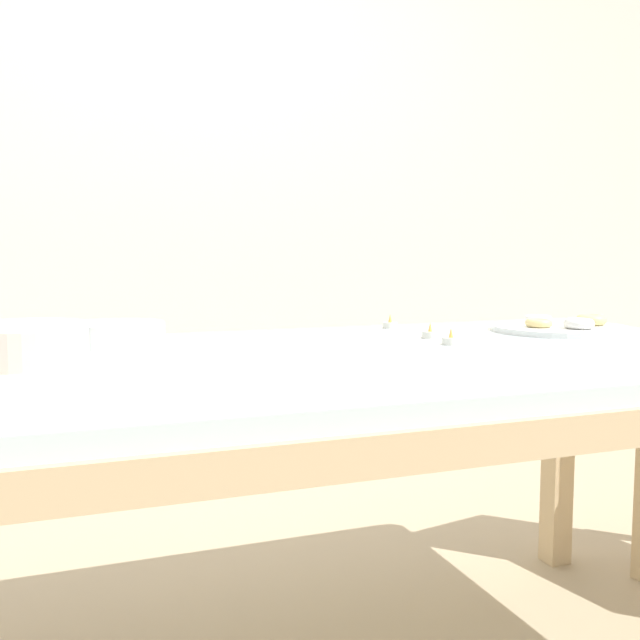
{
  "coord_description": "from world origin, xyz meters",
  "views": [
    {
      "loc": [
        -0.55,
        -1.32,
        0.96
      ],
      "look_at": [
        -0.02,
        0.1,
        0.82
      ],
      "focal_mm": 40.0,
      "sensor_mm": 36.0,
      "label": 1
    }
  ],
  "objects_px": {
    "tealight_centre": "(430,334)",
    "tealight_right_edge": "(390,324)",
    "plate_stack": "(117,334)",
    "tealight_near_front": "(451,340)",
    "pastry_platter": "(561,327)",
    "cake_chocolate_round": "(25,349)"
  },
  "relations": [
    {
      "from": "tealight_centre",
      "to": "tealight_right_edge",
      "type": "relative_size",
      "value": 1.0
    },
    {
      "from": "plate_stack",
      "to": "tealight_near_front",
      "type": "height_order",
      "value": "plate_stack"
    },
    {
      "from": "tealight_near_front",
      "to": "tealight_right_edge",
      "type": "height_order",
      "value": "same"
    },
    {
      "from": "pastry_platter",
      "to": "tealight_centre",
      "type": "relative_size",
      "value": 8.77
    },
    {
      "from": "cake_chocolate_round",
      "to": "plate_stack",
      "type": "relative_size",
      "value": 1.3
    },
    {
      "from": "cake_chocolate_round",
      "to": "tealight_centre",
      "type": "xyz_separation_m",
      "value": [
        0.89,
        0.18,
        -0.03
      ]
    },
    {
      "from": "plate_stack",
      "to": "tealight_centre",
      "type": "bearing_deg",
      "value": -10.33
    },
    {
      "from": "cake_chocolate_round",
      "to": "pastry_platter",
      "type": "xyz_separation_m",
      "value": [
        1.28,
        0.19,
        -0.03
      ]
    },
    {
      "from": "plate_stack",
      "to": "tealight_near_front",
      "type": "bearing_deg",
      "value": -19.85
    },
    {
      "from": "cake_chocolate_round",
      "to": "pastry_platter",
      "type": "height_order",
      "value": "cake_chocolate_round"
    },
    {
      "from": "plate_stack",
      "to": "tealight_centre",
      "type": "xyz_separation_m",
      "value": [
        0.71,
        -0.13,
        -0.01
      ]
    },
    {
      "from": "tealight_right_edge",
      "to": "tealight_near_front",
      "type": "bearing_deg",
      "value": -93.64
    },
    {
      "from": "plate_stack",
      "to": "tealight_right_edge",
      "type": "xyz_separation_m",
      "value": [
        0.72,
        0.1,
        -0.01
      ]
    },
    {
      "from": "cake_chocolate_round",
      "to": "tealight_near_front",
      "type": "xyz_separation_m",
      "value": [
        0.87,
        0.05,
        -0.03
      ]
    },
    {
      "from": "pastry_platter",
      "to": "tealight_near_front",
      "type": "bearing_deg",
      "value": -161.83
    },
    {
      "from": "tealight_centre",
      "to": "tealight_right_edge",
      "type": "height_order",
      "value": "same"
    },
    {
      "from": "plate_stack",
      "to": "tealight_centre",
      "type": "height_order",
      "value": "plate_stack"
    },
    {
      "from": "cake_chocolate_round",
      "to": "pastry_platter",
      "type": "distance_m",
      "value": 1.29
    },
    {
      "from": "cake_chocolate_round",
      "to": "tealight_right_edge",
      "type": "height_order",
      "value": "cake_chocolate_round"
    },
    {
      "from": "cake_chocolate_round",
      "to": "plate_stack",
      "type": "bearing_deg",
      "value": 60.03
    },
    {
      "from": "tealight_near_front",
      "to": "tealight_centre",
      "type": "relative_size",
      "value": 1.0
    },
    {
      "from": "tealight_centre",
      "to": "tealight_right_edge",
      "type": "distance_m",
      "value": 0.23
    }
  ]
}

